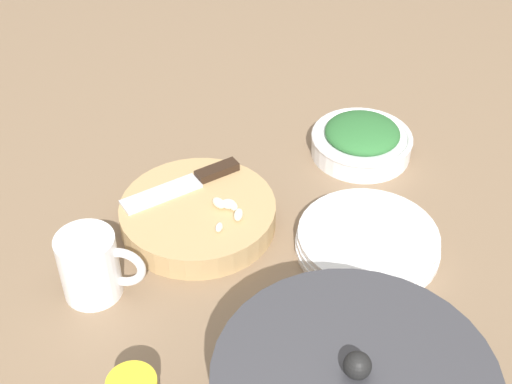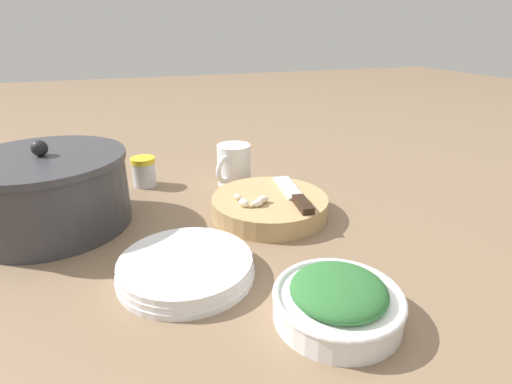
{
  "view_description": "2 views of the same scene",
  "coord_description": "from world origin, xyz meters",
  "px_view_note": "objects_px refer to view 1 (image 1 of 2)",
  "views": [
    {
      "loc": [
        0.51,
        0.58,
        0.71
      ],
      "look_at": [
        0.01,
        -0.02,
        0.06
      ],
      "focal_mm": 50.0,
      "sensor_mm": 36.0,
      "label": 1
    },
    {
      "loc": [
        -0.59,
        0.2,
        0.35
      ],
      "look_at": [
        0.05,
        -0.04,
        0.06
      ],
      "focal_mm": 28.0,
      "sensor_mm": 36.0,
      "label": 2
    }
  ],
  "objects_px": {
    "cutting_board": "(198,215)",
    "plate_stack": "(368,241)",
    "garlic_cloves": "(228,209)",
    "herb_bowl": "(362,140)",
    "coffee_mug": "(92,266)",
    "chef_knife": "(189,182)"
  },
  "relations": [
    {
      "from": "garlic_cloves",
      "to": "coffee_mug",
      "type": "distance_m",
      "value": 0.21
    },
    {
      "from": "chef_knife",
      "to": "garlic_cloves",
      "type": "distance_m",
      "value": 0.09
    },
    {
      "from": "herb_bowl",
      "to": "coffee_mug",
      "type": "xyz_separation_m",
      "value": [
        0.5,
        -0.01,
        0.02
      ]
    },
    {
      "from": "cutting_board",
      "to": "plate_stack",
      "type": "relative_size",
      "value": 1.11
    },
    {
      "from": "cutting_board",
      "to": "herb_bowl",
      "type": "bearing_deg",
      "value": 174.36
    },
    {
      "from": "chef_knife",
      "to": "coffee_mug",
      "type": "bearing_deg",
      "value": 115.41
    },
    {
      "from": "plate_stack",
      "to": "chef_knife",
      "type": "bearing_deg",
      "value": -60.65
    },
    {
      "from": "coffee_mug",
      "to": "plate_stack",
      "type": "distance_m",
      "value": 0.38
    },
    {
      "from": "chef_knife",
      "to": "plate_stack",
      "type": "relative_size",
      "value": 0.93
    },
    {
      "from": "garlic_cloves",
      "to": "coffee_mug",
      "type": "relative_size",
      "value": 0.64
    },
    {
      "from": "cutting_board",
      "to": "plate_stack",
      "type": "xyz_separation_m",
      "value": [
        -0.15,
        0.2,
        -0.0
      ]
    },
    {
      "from": "cutting_board",
      "to": "plate_stack",
      "type": "bearing_deg",
      "value": 128.22
    },
    {
      "from": "herb_bowl",
      "to": "coffee_mug",
      "type": "relative_size",
      "value": 1.71
    },
    {
      "from": "plate_stack",
      "to": "garlic_cloves",
      "type": "bearing_deg",
      "value": -49.95
    },
    {
      "from": "cutting_board",
      "to": "garlic_cloves",
      "type": "distance_m",
      "value": 0.05
    },
    {
      "from": "cutting_board",
      "to": "garlic_cloves",
      "type": "bearing_deg",
      "value": 120.44
    },
    {
      "from": "garlic_cloves",
      "to": "plate_stack",
      "type": "relative_size",
      "value": 0.3
    },
    {
      "from": "cutting_board",
      "to": "garlic_cloves",
      "type": "relative_size",
      "value": 3.65
    },
    {
      "from": "chef_knife",
      "to": "plate_stack",
      "type": "xyz_separation_m",
      "value": [
        -0.14,
        0.24,
        -0.03
      ]
    },
    {
      "from": "coffee_mug",
      "to": "herb_bowl",
      "type": "bearing_deg",
      "value": 178.6
    },
    {
      "from": "cutting_board",
      "to": "garlic_cloves",
      "type": "xyz_separation_m",
      "value": [
        -0.02,
        0.04,
        0.03
      ]
    },
    {
      "from": "herb_bowl",
      "to": "cutting_board",
      "type": "bearing_deg",
      "value": -5.64
    }
  ]
}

